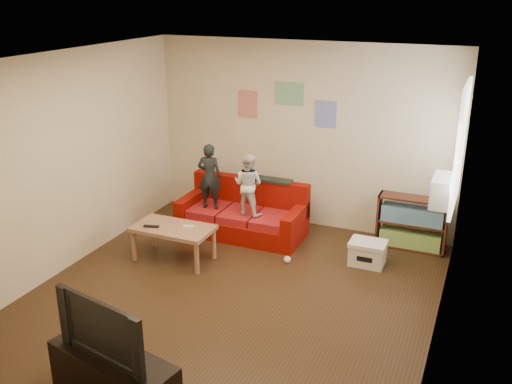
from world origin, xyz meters
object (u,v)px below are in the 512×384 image
at_px(sofa, 244,216).
at_px(television, 109,326).
at_px(coffee_table, 173,231).
at_px(bookshelf, 412,226).
at_px(child_a, 210,176).
at_px(tv_stand, 114,377).
at_px(file_box, 367,253).
at_px(child_b, 248,184).

distance_m(sofa, television, 3.75).
distance_m(coffee_table, bookshelf, 3.21).
height_order(coffee_table, bookshelf, bookshelf).
distance_m(child_a, television, 3.64).
xyz_separation_m(child_a, tv_stand, (0.89, -3.53, -0.63)).
bearing_deg(tv_stand, sofa, 108.86).
bearing_deg(coffee_table, file_box, 19.86).
bearing_deg(tv_stand, child_a, 116.24).
relative_size(child_b, file_box, 1.91).
bearing_deg(television, tv_stand, 0.00).
bearing_deg(bookshelf, sofa, -169.65).
xyz_separation_m(coffee_table, bookshelf, (2.80, 1.57, -0.07)).
relative_size(child_b, television, 0.89).
distance_m(child_b, coffee_table, 1.24).
bearing_deg(child_a, child_b, 170.89).
bearing_deg(television, child_a, 116.10).
bearing_deg(child_a, television, 95.00).
height_order(coffee_table, tv_stand, coffee_table).
distance_m(child_a, bookshelf, 2.88).
relative_size(child_a, file_box, 2.07).
height_order(sofa, child_b, child_b).
relative_size(child_b, coffee_table, 0.85).
bearing_deg(child_a, sofa, -169.46).
bearing_deg(tv_stand, file_box, 79.05).
xyz_separation_m(child_a, child_b, (0.60, 0.00, -0.04)).
bearing_deg(coffee_table, bookshelf, 29.23).
relative_size(child_b, bookshelf, 0.95).
height_order(child_a, television, child_a).
bearing_deg(child_b, bookshelf, -159.98).
bearing_deg(file_box, child_a, 176.86).
xyz_separation_m(child_b, coffee_table, (-0.63, -0.98, -0.42)).
distance_m(child_b, tv_stand, 3.59).
relative_size(child_b, tv_stand, 0.72).
xyz_separation_m(coffee_table, file_box, (2.37, 0.86, -0.24)).
relative_size(sofa, coffee_table, 1.73).
xyz_separation_m(file_box, television, (-1.45, -3.40, 0.58)).
bearing_deg(file_box, bookshelf, 58.71).
xyz_separation_m(sofa, file_box, (1.88, -0.29, -0.10)).
xyz_separation_m(sofa, tv_stand, (0.44, -3.69, -0.04)).
distance_m(child_a, coffee_table, 1.08).
relative_size(child_a, television, 0.97).
distance_m(coffee_table, tv_stand, 2.71).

